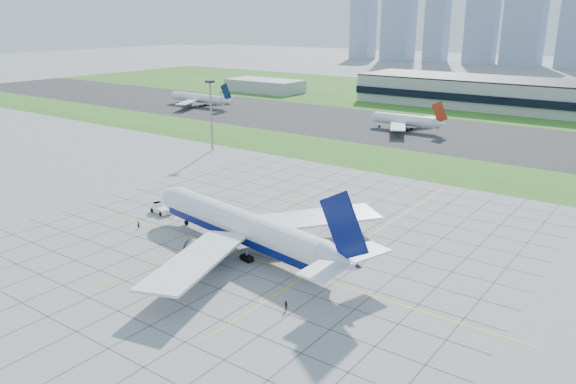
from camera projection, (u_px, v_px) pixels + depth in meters
name	position (u px, v px, depth m)	size (l,w,h in m)	color
ground	(242.00, 250.00, 119.16)	(1400.00, 1400.00, 0.00)	gray
grass_median	(416.00, 164.00, 188.59)	(700.00, 35.00, 0.04)	#306D1F
asphalt_taxiway	(471.00, 137.00, 231.01)	(700.00, 75.00, 0.04)	#383838
grass_far	(537.00, 105.00, 315.87)	(700.00, 145.00, 0.04)	#306D1F
apron_markings	(275.00, 235.00, 127.47)	(120.00, 130.00, 0.03)	#474744
service_block	(265.00, 86.00, 369.89)	(50.00, 25.00, 8.00)	#B7B7B2
light_mast	(211.00, 107.00, 203.82)	(2.50, 2.50, 25.60)	gray
airliner	(244.00, 227.00, 117.62)	(60.99, 61.32, 19.31)	white
pushback_tug	(160.00, 209.00, 141.59)	(8.88, 3.88, 2.44)	white
crew_near	(139.00, 225.00, 130.92)	(0.63, 0.41, 1.73)	black
crew_far	(286.00, 306.00, 94.61)	(0.81, 0.63, 1.66)	black
distant_jet_0	(199.00, 98.00, 309.99)	(42.72, 42.66, 14.08)	white
distant_jet_1	(406.00, 120.00, 243.45)	(32.67, 42.66, 14.08)	white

